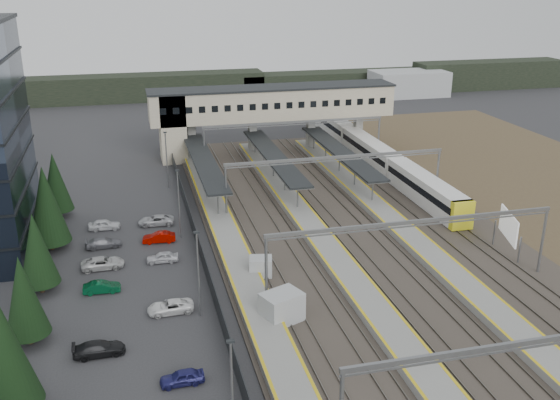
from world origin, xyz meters
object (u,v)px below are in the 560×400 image
object	(u,v)px
footbridge	(256,107)
train	(371,152)
billboard	(508,227)
relay_cabin_near	(282,308)
relay_cabin_far	(261,267)

from	to	relation	value
footbridge	train	bearing A→B (deg)	-31.53
train	billboard	xyz separation A→B (m)	(1.37, -35.21, 1.23)
relay_cabin_near	train	xyz separation A→B (m)	(25.29, 42.80, 0.58)
relay_cabin_near	relay_cabin_far	bearing A→B (deg)	89.38
relay_cabin_near	relay_cabin_far	world-z (taller)	relay_cabin_near
footbridge	billboard	bearing A→B (deg)	-68.66
relay_cabin_near	train	bearing A→B (deg)	59.42
relay_cabin_far	train	size ratio (longest dim) A/B	0.04
train	billboard	distance (m)	35.26
relay_cabin_far	footbridge	bearing A→B (deg)	78.54
footbridge	relay_cabin_far	bearing A→B (deg)	-101.46
train	footbridge	bearing A→B (deg)	148.47
train	billboard	world-z (taller)	billboard
train	billboard	bearing A→B (deg)	-87.78
relay_cabin_near	billboard	size ratio (longest dim) A/B	0.73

